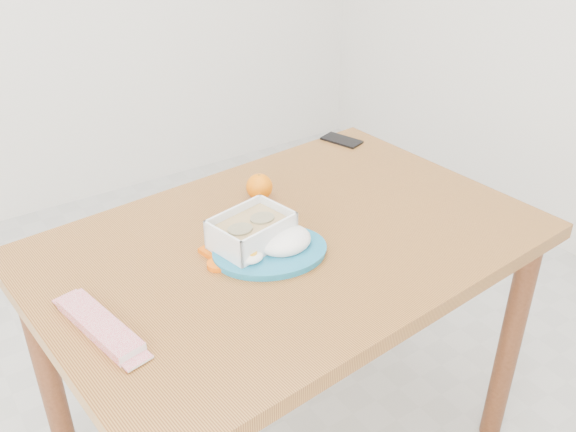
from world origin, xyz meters
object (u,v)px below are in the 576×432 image
orange_fruit (259,187)px  food_container (252,233)px  dining_table (288,273)px  smartphone (342,140)px  rice_plate (274,245)px

orange_fruit → food_container: bearing=-125.8°
dining_table → smartphone: (0.45, 0.37, 0.11)m
dining_table → rice_plate: rice_plate is taller
food_container → smartphone: size_ratio=1.84×
rice_plate → food_container: bearing=140.8°
dining_table → smartphone: smartphone is taller
dining_table → food_container: food_container is taller
dining_table → rice_plate: (-0.06, -0.04, 0.12)m
orange_fruit → rice_plate: size_ratio=0.21×
rice_plate → dining_table: bearing=50.2°
dining_table → rice_plate: 0.15m
dining_table → rice_plate: bearing=-153.1°
orange_fruit → dining_table: bearing=-102.5°
orange_fruit → rice_plate: bearing=-114.2°
rice_plate → smartphone: bearing=57.0°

